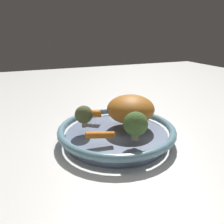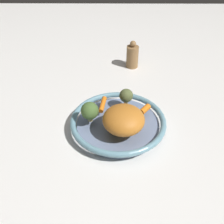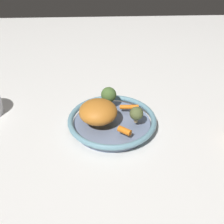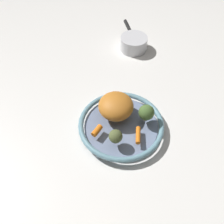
# 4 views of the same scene
# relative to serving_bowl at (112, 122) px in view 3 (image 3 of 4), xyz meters

# --- Properties ---
(ground_plane) EXTENTS (2.46, 2.46, 0.00)m
(ground_plane) POSITION_rel_serving_bowl_xyz_m (0.00, 0.00, -0.02)
(ground_plane) COLOR silver
(serving_bowl) EXTENTS (0.30, 0.30, 0.04)m
(serving_bowl) POSITION_rel_serving_bowl_xyz_m (0.00, 0.00, 0.00)
(serving_bowl) COLOR slate
(serving_bowl) RESTS_ON ground_plane
(roast_chicken_piece) EXTENTS (0.13, 0.13, 0.07)m
(roast_chicken_piece) POSITION_rel_serving_bowl_xyz_m (0.05, 0.01, 0.05)
(roast_chicken_piece) COLOR #BC6E24
(roast_chicken_piece) RESTS_ON serving_bowl
(baby_carrot_near_rim) EXTENTS (0.05, 0.04, 0.02)m
(baby_carrot_near_rim) POSITION_rel_serving_bowl_xyz_m (-0.03, 0.08, 0.03)
(baby_carrot_near_rim) COLOR orange
(baby_carrot_near_rim) RESTS_ON serving_bowl
(baby_carrot_back) EXTENTS (0.07, 0.03, 0.02)m
(baby_carrot_back) POSITION_rel_serving_bowl_xyz_m (-0.06, -0.05, 0.03)
(baby_carrot_back) COLOR orange
(baby_carrot_back) RESTS_ON serving_bowl
(broccoli_floret_small) EXTENTS (0.04, 0.04, 0.05)m
(broccoli_floret_small) POSITION_rel_serving_bowl_xyz_m (-0.08, 0.03, 0.05)
(broccoli_floret_small) COLOR tan
(broccoli_floret_small) RESTS_ON serving_bowl
(broccoli_floret_large) EXTENTS (0.05, 0.05, 0.06)m
(broccoli_floret_large) POSITION_rel_serving_bowl_xyz_m (0.01, -0.09, 0.06)
(broccoli_floret_large) COLOR tan
(broccoli_floret_large) RESTS_ON serving_bowl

